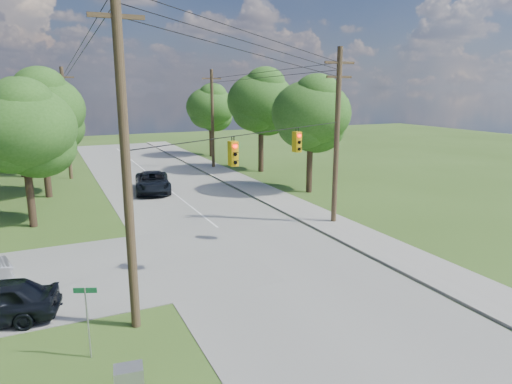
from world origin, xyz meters
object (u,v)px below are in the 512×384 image
pole_sw (125,150)px  pole_north_w (66,123)px  pole_north_e (212,118)px  pole_ne (337,135)px  car_main_north (153,182)px

pole_sw → pole_north_w: 29.62m
pole_sw → pole_north_e: (13.50, 29.60, -1.10)m
pole_sw → pole_ne: bearing=29.4°
pole_north_w → car_main_north: pole_north_w is taller
pole_north_e → pole_north_w: same height
pole_sw → pole_north_e: size_ratio=1.20×
pole_north_e → pole_north_w: size_ratio=1.00×
pole_sw → pole_north_e: pole_sw is taller
pole_north_e → pole_north_w: bearing=180.0°
pole_ne → car_main_north: 16.29m
pole_sw → pole_ne: pole_sw is taller
pole_sw → pole_ne: 15.51m
pole_north_e → pole_sw: bearing=-114.5°
pole_north_e → pole_north_w: 13.90m
car_main_north → pole_north_e: bearing=56.6°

